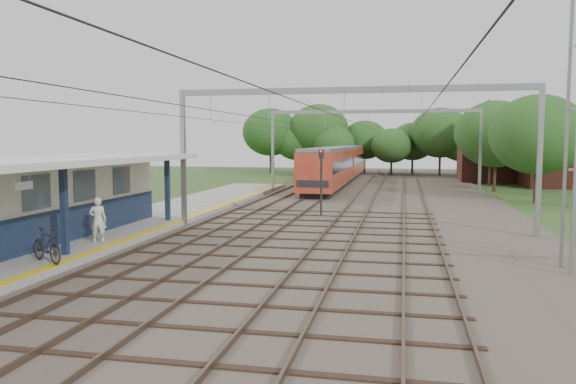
% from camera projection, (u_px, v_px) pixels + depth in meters
% --- Properties ---
extents(ground, '(160.00, 160.00, 0.00)m').
position_uv_depth(ground, '(141.00, 329.00, 13.28)').
color(ground, '#2D4C1E').
rests_on(ground, ground).
extents(ballast_bed, '(18.00, 90.00, 0.10)m').
position_uv_depth(ballast_bed, '(375.00, 200.00, 41.73)').
color(ballast_bed, '#473D33').
rests_on(ballast_bed, ground).
extents(platform, '(5.00, 52.00, 0.35)m').
position_uv_depth(platform, '(130.00, 225.00, 28.42)').
color(platform, gray).
rests_on(platform, ground).
extents(yellow_stripe, '(0.45, 52.00, 0.01)m').
position_uv_depth(yellow_stripe, '(172.00, 223.00, 27.95)').
color(yellow_stripe, yellow).
rests_on(yellow_stripe, platform).
extents(station_building, '(3.41, 18.00, 3.40)m').
position_uv_depth(station_building, '(10.00, 203.00, 21.70)').
color(station_building, beige).
rests_on(station_building, platform).
extents(canopy, '(6.40, 20.00, 3.44)m').
position_uv_depth(canopy, '(16.00, 163.00, 20.36)').
color(canopy, '#121F3A').
rests_on(canopy, platform).
extents(rail_tracks, '(11.80, 88.00, 0.15)m').
position_uv_depth(rail_tracks, '(342.00, 198.00, 42.22)').
color(rail_tracks, brown).
rests_on(rail_tracks, ballast_bed).
extents(catenary_system, '(17.22, 88.00, 7.00)m').
position_uv_depth(catenary_system, '(363.00, 124.00, 36.75)').
color(catenary_system, gray).
rests_on(catenary_system, ground).
extents(tree_band, '(31.72, 30.88, 8.82)m').
position_uv_depth(tree_band, '(386.00, 137.00, 67.77)').
color(tree_band, '#382619').
rests_on(tree_band, ground).
extents(house_near, '(7.00, 6.12, 7.89)m').
position_uv_depth(house_near, '(563.00, 156.00, 53.65)').
color(house_near, brown).
rests_on(house_near, ground).
extents(house_far, '(8.00, 6.12, 8.66)m').
position_uv_depth(house_far, '(498.00, 152.00, 60.48)').
color(house_far, brown).
rests_on(house_far, ground).
extents(person, '(0.79, 0.66, 1.84)m').
position_uv_depth(person, '(98.00, 220.00, 22.64)').
color(person, silver).
rests_on(person, platform).
extents(bicycle, '(1.95, 1.43, 1.16)m').
position_uv_depth(bicycle, '(47.00, 246.00, 18.88)').
color(bicycle, black).
rests_on(bicycle, platform).
extents(train, '(2.85, 35.43, 3.74)m').
position_uv_depth(train, '(340.00, 163.00, 58.37)').
color(train, black).
rests_on(train, ballast_bed).
extents(signal_post, '(0.29, 0.26, 3.94)m').
position_uv_depth(signal_post, '(321.00, 176.00, 32.51)').
color(signal_post, black).
rests_on(signal_post, ground).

